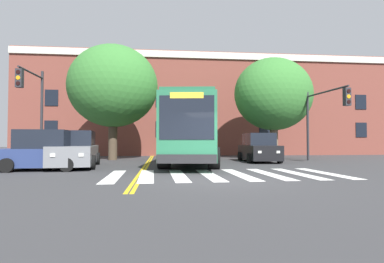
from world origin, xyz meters
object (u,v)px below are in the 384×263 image
object	(u,v)px
car_navy_cross_street	(44,152)
street_tree_curbside_large	(274,94)
traffic_light_far_corner	(33,99)
street_tree_curbside_small	(113,86)
traffic_light_near_corner	(324,110)
car_silver_behind_bus	(181,146)
city_bus	(191,131)
car_grey_near_lane	(76,151)
car_black_far_lane	(259,149)

from	to	relation	value
car_navy_cross_street	street_tree_curbside_large	xyz separation A→B (m)	(13.62, 7.50, 3.98)
traffic_light_far_corner	street_tree_curbside_small	xyz separation A→B (m)	(4.10, 3.06, 1.36)
street_tree_curbside_small	traffic_light_near_corner	bearing A→B (deg)	-14.84
car_silver_behind_bus	car_navy_cross_street	world-z (taller)	car_silver_behind_bus
city_bus	street_tree_curbside_large	bearing A→B (deg)	31.51
car_grey_near_lane	car_black_far_lane	distance (m)	10.80
traffic_light_near_corner	street_tree_curbside_small	xyz separation A→B (m)	(-13.52, 3.58, 1.91)
car_navy_cross_street	traffic_light_far_corner	world-z (taller)	traffic_light_far_corner
city_bus	traffic_light_near_corner	world-z (taller)	traffic_light_near_corner
car_silver_behind_bus	car_navy_cross_street	bearing A→B (deg)	-119.96
city_bus	street_tree_curbside_small	distance (m)	7.14
car_silver_behind_bus	traffic_light_far_corner	xyz separation A→B (m)	(-9.15, -7.84, 2.95)
city_bus	car_silver_behind_bus	bearing A→B (deg)	90.58
car_navy_cross_street	street_tree_curbside_large	world-z (taller)	street_tree_curbside_large
city_bus	street_tree_curbside_small	world-z (taller)	street_tree_curbside_small
traffic_light_near_corner	traffic_light_far_corner	distance (m)	17.63
car_black_far_lane	car_silver_behind_bus	bearing A→B (deg)	120.00
street_tree_curbside_large	car_silver_behind_bus	bearing A→B (deg)	146.05
car_black_far_lane	traffic_light_near_corner	world-z (taller)	traffic_light_near_corner
car_grey_near_lane	street_tree_curbside_large	xyz separation A→B (m)	(12.66, 6.04, 3.98)
traffic_light_near_corner	traffic_light_far_corner	world-z (taller)	traffic_light_far_corner
traffic_light_far_corner	street_tree_curbside_large	world-z (taller)	street_tree_curbside_large
street_tree_curbside_small	car_silver_behind_bus	bearing A→B (deg)	43.45
car_silver_behind_bus	traffic_light_near_corner	bearing A→B (deg)	-44.65
car_grey_near_lane	street_tree_curbside_small	distance (m)	7.26
city_bus	car_navy_cross_street	distance (m)	7.89
city_bus	street_tree_curbside_small	xyz separation A→B (m)	(-5.14, 3.78, 3.22)
street_tree_curbside_large	street_tree_curbside_small	bearing A→B (deg)	-178.65
car_silver_behind_bus	traffic_light_near_corner	size ratio (longest dim) A/B	1.01
city_bus	traffic_light_far_corner	size ratio (longest dim) A/B	2.09
car_grey_near_lane	car_silver_behind_bus	distance (m)	12.12
traffic_light_far_corner	car_navy_cross_street	bearing A→B (deg)	-61.90
car_grey_near_lane	car_black_far_lane	size ratio (longest dim) A/B	1.23
car_silver_behind_bus	traffic_light_far_corner	distance (m)	12.40
car_black_far_lane	street_tree_curbside_small	bearing A→B (deg)	162.86
car_silver_behind_bus	car_black_far_lane	bearing A→B (deg)	-60.00
car_black_far_lane	car_navy_cross_street	world-z (taller)	car_navy_cross_street
city_bus	car_silver_behind_bus	xyz separation A→B (m)	(-0.09, 8.56, -1.09)
car_black_far_lane	car_navy_cross_street	distance (m)	12.16
traffic_light_far_corner	car_silver_behind_bus	bearing A→B (deg)	40.60
car_grey_near_lane	street_tree_curbside_large	distance (m)	14.58
car_silver_behind_bus	traffic_light_far_corner	world-z (taller)	traffic_light_far_corner
car_black_far_lane	traffic_light_far_corner	size ratio (longest dim) A/B	0.72
car_black_far_lane	street_tree_curbside_large	bearing A→B (deg)	55.08
car_grey_near_lane	car_navy_cross_street	distance (m)	1.75
traffic_light_near_corner	traffic_light_far_corner	xyz separation A→B (m)	(-17.61, 0.52, 0.54)
car_navy_cross_street	street_tree_curbside_small	size ratio (longest dim) A/B	0.49
car_black_far_lane	traffic_light_far_corner	xyz separation A→B (m)	(-13.60, -0.12, 2.96)
car_navy_cross_street	street_tree_curbside_small	distance (m)	8.63
car_silver_behind_bus	traffic_light_near_corner	xyz separation A→B (m)	(8.47, -8.36, 2.40)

